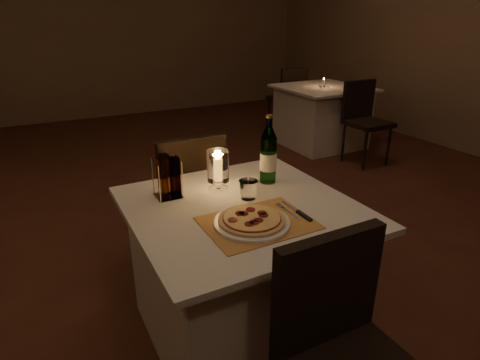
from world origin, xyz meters
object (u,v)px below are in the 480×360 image
main_table (242,272)px  chair_far (188,189)px  chair_near (343,341)px  pizza (252,219)px  neighbor_table_right (321,116)px  hurricane_candle (218,167)px  water_bottle (268,156)px  tumbler (248,190)px  plate (252,223)px

main_table → chair_far: size_ratio=1.11×
main_table → chair_near: chair_near is taller
chair_far → pizza: (-0.05, -0.89, 0.22)m
chair_far → neighbor_table_right: chair_far is taller
hurricane_candle → main_table: bearing=-84.1°
water_bottle → hurricane_candle: size_ratio=1.72×
chair_near → tumbler: bearing=85.3°
main_table → water_bottle: (0.25, 0.19, 0.51)m
neighbor_table_right → main_table: bearing=-134.8°
chair_near → chair_far: 1.43m
chair_far → plate: 0.92m
neighbor_table_right → tumbler: bearing=-134.7°
water_bottle → neighbor_table_right: size_ratio=0.36×
pizza → water_bottle: water_bottle is taller
neighbor_table_right → hurricane_candle: bearing=-137.6°
chair_far → tumbler: size_ratio=9.92×
hurricane_candle → neighbor_table_right: 3.37m
plate → water_bottle: size_ratio=0.90×
chair_near → chair_far: (0.00, 1.43, 0.00)m
tumbler → neighbor_table_right: (2.38, 2.41, -0.41)m
tumbler → hurricane_candle: bearing=119.0°
water_bottle → tumbler: bearing=-145.0°
plate → neighbor_table_right: plate is taller
main_table → hurricane_candle: size_ratio=4.83×
plate → pizza: bearing=156.8°
chair_near → pizza: bearing=95.4°
chair_near → hurricane_candle: 0.98m
tumbler → plate: bearing=-115.6°
main_table → plate: (-0.05, -0.18, 0.38)m
chair_near → plate: bearing=95.3°
hurricane_candle → neighbor_table_right: bearing=42.4°
pizza → neighbor_table_right: bearing=46.7°
main_table → hurricane_candle: 0.53m
chair_near → neighbor_table_right: (2.44, 3.18, -0.18)m
chair_far → tumbler: 0.70m
main_table → pizza: pizza is taller
chair_far → water_bottle: 0.67m
water_bottle → pizza: bearing=-129.4°
main_table → chair_far: (0.00, 0.71, 0.18)m
plate → pizza: 0.02m
tumbler → water_bottle: 0.25m
chair_far → main_table: bearing=-90.0°
plate → chair_near: bearing=-84.7°
plate → hurricane_candle: size_ratio=1.55×
main_table → hurricane_candle: (-0.02, 0.21, 0.49)m
pizza → hurricane_candle: 0.40m
main_table → tumbler: bearing=41.6°
pizza → neighbor_table_right: 3.65m
main_table → neighbor_table_right: bearing=45.2°
chair_near → neighbor_table_right: 4.01m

